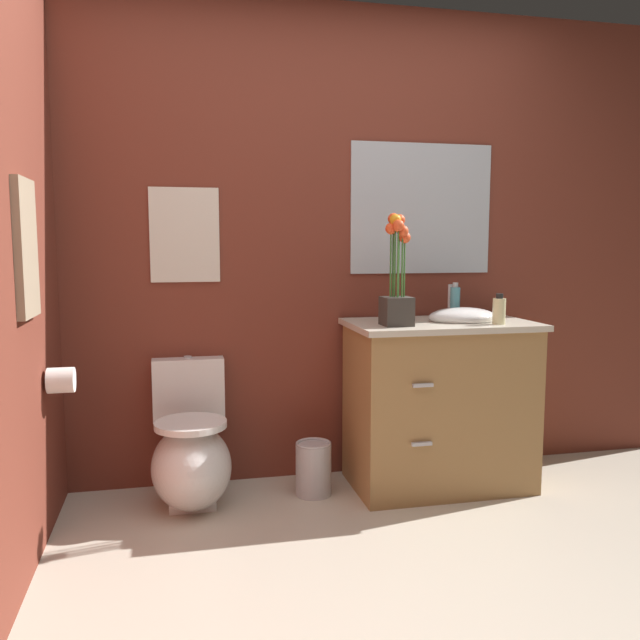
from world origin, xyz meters
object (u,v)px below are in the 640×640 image
Objects in this scene: toilet at (191,455)px; trash_bin at (314,468)px; lotion_bottle at (455,302)px; wall_mirror at (421,209)px; vanity_cabinet at (439,402)px; soap_bottle at (499,310)px; wall_poster at (185,235)px; flower_vase at (397,282)px; hanging_towel at (26,248)px; toilet_paper_roll at (61,380)px.

toilet is 2.54× the size of trash_bin.
lotion_bottle is at bearing 5.45° from trash_bin.
wall_mirror reaches higher than lotion_bottle.
wall_mirror is at bearing 90.53° from vanity_cabinet.
toilet is 1.67m from soap_bottle.
wall_mirror reaches higher than wall_poster.
wall_poster is 1.28m from wall_mirror.
trash_bin is (-0.67, 0.01, -0.31)m from vanity_cabinet.
wall_poster is at bearing 154.73° from trash_bin.
vanity_cabinet is 6.88× the size of soap_bottle.
wall_poster is 0.59× the size of wall_mirror.
wall_poster reaches higher than trash_bin.
flower_vase is 1.05× the size of hanging_towel.
wall_mirror reaches higher than flower_vase.
vanity_cabinet is 1.56m from wall_poster.
wall_mirror is at bearing 21.81° from hanging_towel.
flower_vase is at bearing 12.55° from hanging_towel.
wall_mirror is at bearing 55.01° from flower_vase.
lotion_bottle is 0.37× the size of hanging_towel.
toilet_paper_roll is (-1.54, -0.07, -0.40)m from flower_vase.
soap_bottle is 0.79× the size of lotion_bottle.
flower_vase reaches higher than trash_bin.
flower_vase is 2.00× the size of trash_bin.
wall_mirror is (-0.00, 0.29, 1.01)m from vanity_cabinet.
vanity_cabinet is 2.20× the size of wall_poster.
flower_vase is at bearing 2.65° from toilet_paper_roll.
trash_bin is at bearing 169.65° from soap_bottle.
trash_bin is 1.35m from wall_poster.
toilet_paper_roll is at bearing -172.50° from lotion_bottle.
toilet is 6.27× the size of toilet_paper_roll.
trash_bin is at bearing -156.83° from wall_mirror.
lotion_bottle is at bearing 117.81° from soap_bottle.
soap_bottle is 1.38× the size of toilet_paper_roll.
hanging_towel reaches higher than lotion_bottle.
toilet_paper_roll is (-1.81, -0.46, -0.77)m from wall_mirror.
wall_mirror is 2.02m from hanging_towel.
vanity_cabinet reaches higher than soap_bottle.
hanging_towel is at bearing -100.98° from toilet_paper_roll.
wall_poster is (-1.27, 0.29, 0.86)m from vanity_cabinet.
vanity_cabinet is at bearing 146.76° from soap_bottle.
wall_mirror is (0.67, 0.28, 1.31)m from trash_bin.
hanging_towel is (-0.60, -0.75, -0.06)m from wall_poster.
vanity_cabinet is 9.50× the size of toilet_paper_roll.
flower_vase is 1.59m from toilet_paper_roll.
wall_poster is (-0.99, 0.39, 0.23)m from flower_vase.
toilet_paper_roll is (0.06, 0.28, -0.57)m from hanging_towel.
wall_poster is 0.96m from hanging_towel.
trash_bin is 0.34× the size of wall_mirror.
hanging_towel is (-0.60, -0.48, 1.00)m from toilet.
toilet is 3.57× the size of lotion_bottle.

